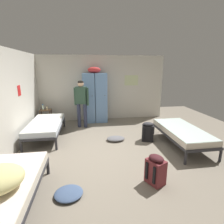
% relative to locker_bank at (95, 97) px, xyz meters
% --- Properties ---
extents(ground_plane, '(9.24, 9.24, 0.00)m').
position_rel_locker_bank_xyz_m(ground_plane, '(0.31, -2.61, -0.97)').
color(ground_plane, gray).
extents(room_backdrop, '(4.94, 5.84, 2.51)m').
position_rel_locker_bank_xyz_m(room_backdrop, '(-1.00, -1.26, 0.28)').
color(room_backdrop, beige).
rests_on(room_backdrop, ground_plane).
extents(locker_bank, '(0.90, 0.55, 2.07)m').
position_rel_locker_bank_xyz_m(locker_bank, '(0.00, 0.00, 0.00)').
color(locker_bank, '#6B93C6').
rests_on(locker_bank, ground_plane).
extents(shelf_unit, '(0.38, 0.30, 0.57)m').
position_rel_locker_bank_xyz_m(shelf_unit, '(-1.80, -0.17, -0.62)').
color(shelf_unit, brown).
rests_on(shelf_unit, ground_plane).
extents(bed_left_front, '(0.90, 1.90, 0.49)m').
position_rel_locker_bank_xyz_m(bed_left_front, '(-1.55, -4.28, -0.59)').
color(bed_left_front, '#28282D').
rests_on(bed_left_front, ground_plane).
extents(bed_left_rear, '(0.90, 1.90, 0.49)m').
position_rel_locker_bank_xyz_m(bed_left_rear, '(-1.55, -1.39, -0.59)').
color(bed_left_rear, '#28282D').
rests_on(bed_left_rear, ground_plane).
extents(bed_right, '(0.90, 1.90, 0.49)m').
position_rel_locker_bank_xyz_m(bed_right, '(2.17, -2.53, -0.59)').
color(bed_right, '#28282D').
rests_on(bed_right, ground_plane).
extents(person_traveler, '(0.50, 0.30, 1.63)m').
position_rel_locker_bank_xyz_m(person_traveler, '(-0.49, -0.61, 0.01)').
color(person_traveler, '#2D334C').
rests_on(person_traveler, ground_plane).
extents(water_bottle, '(0.07, 0.07, 0.20)m').
position_rel_locker_bank_xyz_m(water_bottle, '(-1.88, -0.15, -0.31)').
color(water_bottle, silver).
rests_on(water_bottle, shelf_unit).
extents(lotion_bottle, '(0.05, 0.05, 0.15)m').
position_rel_locker_bank_xyz_m(lotion_bottle, '(-1.73, -0.21, -0.33)').
color(lotion_bottle, beige).
rests_on(lotion_bottle, shelf_unit).
extents(backpack_black, '(0.38, 0.39, 0.55)m').
position_rel_locker_bank_xyz_m(backpack_black, '(1.38, -2.09, -0.71)').
color(backpack_black, black).
rests_on(backpack_black, ground_plane).
extents(backpack_maroon, '(0.41, 0.39, 0.55)m').
position_rel_locker_bank_xyz_m(backpack_maroon, '(0.87, -3.94, -0.71)').
color(backpack_maroon, maroon).
rests_on(backpack_maroon, ground_plane).
extents(clothes_pile_denim, '(0.47, 0.44, 0.09)m').
position_rel_locker_bank_xyz_m(clothes_pile_denim, '(-0.68, -4.05, -0.93)').
color(clothes_pile_denim, '#42567A').
rests_on(clothes_pile_denim, ground_plane).
extents(clothes_pile_grey, '(0.52, 0.37, 0.11)m').
position_rel_locker_bank_xyz_m(clothes_pile_grey, '(0.47, -1.95, -0.91)').
color(clothes_pile_grey, slate).
rests_on(clothes_pile_grey, ground_plane).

